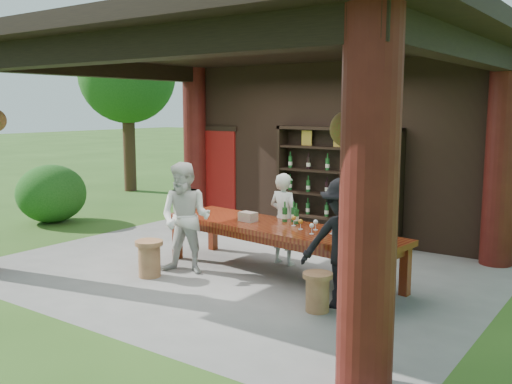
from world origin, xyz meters
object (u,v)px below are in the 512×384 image
Objects in this scene: stool_near_left at (149,258)px; guest_woman at (186,218)px; tasting_table at (279,233)px; stool_far_left at (148,252)px; stool_near_right at (318,291)px; wine_shelf at (337,185)px; guest_man at (343,244)px; host at (284,219)px; napkin_basket at (248,217)px.

guest_woman reaches higher than stool_near_left.
tasting_table is 2.12m from stool_far_left.
wine_shelf is at bearing 113.91° from stool_near_right.
guest_man reaches higher than tasting_table.
wine_shelf reaches higher than stool_near_right.
tasting_table is 9.32× the size of stool_far_left.
host is at bearing -89.35° from wine_shelf.
tasting_table is 0.62m from host.
host is (1.24, 1.73, 0.44)m from stool_near_left.
stool_far_left is (-3.13, 0.20, -0.03)m from stool_near_right.
wine_shelf is at bearing 63.08° from stool_far_left.
wine_shelf reaches higher than tasting_table.
wine_shelf is 4.48× the size of stool_near_left.
stool_far_left is 0.29× the size of host.
tasting_table is (0.29, -2.39, -0.43)m from wine_shelf.
wine_shelf reaches higher than guest_man.
wine_shelf is 9.27× the size of napkin_basket.
guest_woman is (0.30, 0.47, 0.55)m from stool_near_left.
stool_near_left is 0.33× the size of guest_man.
stool_near_right is 2.12m from napkin_basket.
host is 2.10m from guest_man.
host is (-1.49, 1.57, 0.47)m from stool_near_right.
guest_woman reaches higher than napkin_basket.
wine_shelf is at bearing 96.91° from tasting_table.
stool_near_right is 2.21m from host.
stool_near_right is at bearing -24.79° from guest_woman.
guest_woman is (-0.94, -1.25, 0.11)m from host.
stool_near_right is at bearing -3.71° from stool_far_left.
host is (0.02, -1.83, -0.34)m from wine_shelf.
stool_far_left is at bearing 176.29° from stool_near_right.
stool_near_right is 1.85× the size of napkin_basket.
wine_shelf is 3.23m from guest_woman.
tasting_table is 7.43× the size of stool_near_left.
stool_near_left is at bearing -139.91° from guest_woman.
stool_far_left is at bearing 138.13° from stool_near_left.
napkin_basket is at bearing -179.27° from tasting_table.
stool_near_right is 0.33× the size of host.
guest_man reaches higher than stool_near_left.
guest_woman is (-1.21, -0.70, 0.20)m from tasting_table.
tasting_table reaches higher than stool_near_left.
stool_near_right is at bearing -29.47° from napkin_basket.
stool_near_right is at bearing -39.73° from tasting_table.
stool_near_left is 2.17m from host.
stool_far_left is 3.37m from guest_man.
host is 0.90× the size of guest_man.
tasting_table is 2.40× the size of guest_woman.
tasting_table is at bearing 22.93° from stool_far_left.
host is at bearing 62.51° from napkin_basket.
tasting_table is 8.30× the size of stool_near_right.
guest_man reaches higher than host.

